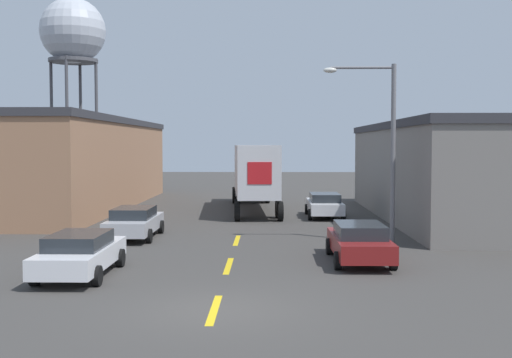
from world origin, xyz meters
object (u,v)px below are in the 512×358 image
at_px(semi_truck, 254,172).
at_px(parked_car_right_near, 359,241).
at_px(parked_car_right_far, 325,204).
at_px(parked_car_left_far, 134,222).
at_px(parked_car_left_near, 80,253).
at_px(water_tower, 73,33).
at_px(street_lamp, 384,138).

height_order(semi_truck, parked_car_right_near, semi_truck).
height_order(semi_truck, parked_car_right_far, semi_truck).
height_order(semi_truck, parked_car_left_far, semi_truck).
distance_m(parked_car_left_far, parked_car_left_near, 8.09).
height_order(parked_car_left_far, water_tower, water_tower).
xyz_separation_m(parked_car_left_near, parked_car_right_far, (9.04, 16.38, 0.00)).
distance_m(semi_truck, water_tower, 27.43).
xyz_separation_m(parked_car_right_far, street_lamp, (1.57, -9.57, 3.65)).
bearing_deg(parked_car_left_near, semi_truck, 76.20).
bearing_deg(parked_car_left_near, parked_car_right_far, 61.11).
bearing_deg(semi_truck, parked_car_left_far, -116.07).
xyz_separation_m(parked_car_left_far, street_lamp, (10.60, -1.29, 3.65)).
distance_m(semi_truck, parked_car_left_near, 20.89).
height_order(parked_car_left_far, street_lamp, street_lamp).
bearing_deg(semi_truck, parked_car_right_far, -47.19).
distance_m(parked_car_left_far, parked_car_right_far, 12.26).
bearing_deg(parked_car_right_far, street_lamp, -80.71).
relative_size(semi_truck, parked_car_left_near, 2.90).
xyz_separation_m(semi_truck, parked_car_right_far, (4.07, -3.85, -1.69)).
bearing_deg(water_tower, parked_car_right_near, -59.86).
bearing_deg(water_tower, parked_car_left_far, -68.75).
bearing_deg(parked_car_right_near, water_tower, 120.14).
bearing_deg(parked_car_right_far, parked_car_right_near, -90.00).
distance_m(parked_car_right_near, parked_car_left_near, 9.39).
distance_m(water_tower, street_lamp, 40.01).
distance_m(parked_car_left_near, street_lamp, 13.12).
relative_size(semi_truck, water_tower, 0.80).
bearing_deg(parked_car_left_near, parked_car_right_near, 15.84).
height_order(semi_truck, parked_car_left_near, semi_truck).
bearing_deg(street_lamp, parked_car_left_far, 173.05).
bearing_deg(parked_car_right_far, parked_car_left_near, -118.89).
relative_size(parked_car_right_near, parked_car_left_far, 1.00).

